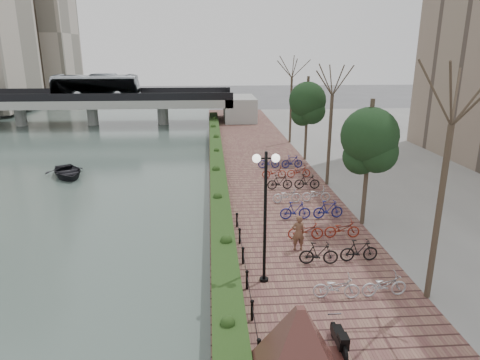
{
  "coord_description": "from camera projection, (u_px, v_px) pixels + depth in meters",
  "views": [
    {
      "loc": [
        0.12,
        -11.37,
        9.2
      ],
      "look_at": [
        1.8,
        12.4,
        2.0
      ],
      "focal_mm": 32.0,
      "sensor_mm": 36.0,
      "label": 1
    }
  ],
  "objects": [
    {
      "name": "lamppost",
      "position": [
        266.0,
        191.0,
        15.83
      ],
      "size": [
        1.02,
        0.32,
        5.23
      ],
      "color": "black",
      "rests_on": "promenade"
    },
    {
      "name": "ground",
      "position": [
        211.0,
        355.0,
        13.51
      ],
      "size": [
        220.0,
        220.0,
        0.0
      ],
      "primitive_type": "plane",
      "color": "#59595B",
      "rests_on": "ground"
    },
    {
      "name": "hedge",
      "position": [
        217.0,
        167.0,
        32.42
      ],
      "size": [
        1.1,
        56.0,
        0.6
      ],
      "primitive_type": "cube",
      "color": "#233E16",
      "rests_on": "promenade"
    },
    {
      "name": "pedestrian",
      "position": [
        298.0,
        233.0,
        19.31
      ],
      "size": [
        0.63,
        0.44,
        1.66
      ],
      "primitive_type": "imported",
      "rotation": [
        0.0,
        0.0,
        3.21
      ],
      "color": "brown",
      "rests_on": "promenade"
    },
    {
      "name": "bridge",
      "position": [
        92.0,
        99.0,
        54.51
      ],
      "size": [
        36.0,
        10.77,
        6.5
      ],
      "color": "#9F9F9A",
      "rests_on": "ground"
    },
    {
      "name": "street_trees",
      "position": [
        345.0,
        149.0,
        25.09
      ],
      "size": [
        3.2,
        37.12,
        6.8
      ],
      "color": "#382E21",
      "rests_on": "promenade"
    },
    {
      "name": "river_water",
      "position": [
        33.0,
        164.0,
        36.37
      ],
      "size": [
        30.0,
        130.0,
        0.02
      ],
      "primitive_type": "cube",
      "color": "#4A5C56",
      "rests_on": "ground"
    },
    {
      "name": "chain_fence",
      "position": [
        249.0,
        295.0,
        15.27
      ],
      "size": [
        0.1,
        14.1,
        0.7
      ],
      "color": "black",
      "rests_on": "promenade"
    },
    {
      "name": "bicycle_parking",
      "position": [
        307.0,
        202.0,
        24.25
      ],
      "size": [
        2.4,
        19.89,
        1.0
      ],
      "color": "#BCBCC1",
      "rests_on": "promenade"
    },
    {
      "name": "granite_monument",
      "position": [
        298.0,
        352.0,
        10.9
      ],
      "size": [
        5.07,
        5.07,
        2.64
      ],
      "color": "#43241C",
      "rests_on": "promenade"
    },
    {
      "name": "boat",
      "position": [
        67.0,
        172.0,
        32.35
      ],
      "size": [
        4.39,
        4.88,
        0.83
      ],
      "primitive_type": "imported",
      "rotation": [
        0.0,
        0.0,
        0.48
      ],
      "color": "black",
      "rests_on": "river_water"
    },
    {
      "name": "promenade",
      "position": [
        266.0,
        182.0,
        30.42
      ],
      "size": [
        8.0,
        75.0,
        0.5
      ],
      "primitive_type": "cube",
      "color": "brown",
      "rests_on": "ground"
    },
    {
      "name": "motorcycle",
      "position": [
        339.0,
        337.0,
        12.9
      ],
      "size": [
        0.43,
        1.38,
        0.86
      ],
      "primitive_type": null,
      "rotation": [
        0.0,
        0.0,
        -0.0
      ],
      "color": "black",
      "rests_on": "promenade"
    }
  ]
}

